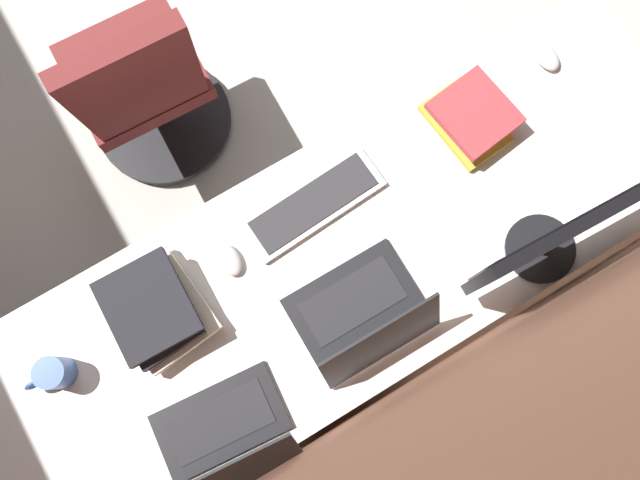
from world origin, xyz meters
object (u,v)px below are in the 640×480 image
object	(u,v)px
book_stack_far	(470,118)
monitor_primary	(572,229)
keyboard_main	(313,204)
mouse_main	(546,56)
drawer_pedestal	(296,317)
laptop_left	(364,317)
office_chair	(143,90)
laptop_leftmost	(226,442)
book_stack_near	(154,309)
mouse_spare	(228,259)
coffee_mug	(54,373)

from	to	relation	value
book_stack_far	monitor_primary	bearing A→B (deg)	84.96
keyboard_main	mouse_main	size ratio (longest dim) A/B	4.11
drawer_pedestal	laptop_left	xyz separation A→B (m)	(-0.15, 0.14, 0.43)
drawer_pedestal	office_chair	size ratio (longest dim) A/B	0.72
monitor_primary	laptop_leftmost	size ratio (longest dim) A/B	1.55
monitor_primary	keyboard_main	world-z (taller)	monitor_primary
drawer_pedestal	monitor_primary	xyz separation A→B (m)	(-0.69, 0.22, 0.62)
keyboard_main	mouse_main	distance (m)	0.84
laptop_leftmost	book_stack_far	xyz separation A→B (m)	(-1.05, -0.43, -0.01)
monitor_primary	book_stack_near	world-z (taller)	monitor_primary
book_stack_far	office_chair	xyz separation A→B (m)	(0.78, -0.75, -0.31)
mouse_main	book_stack_far	bearing A→B (deg)	9.65
keyboard_main	mouse_main	xyz separation A→B (m)	(-0.84, -0.04, 0.01)
laptop_leftmost	office_chair	bearing A→B (deg)	-102.76
laptop_left	office_chair	size ratio (longest dim) A/B	0.36
monitor_primary	mouse_main	bearing A→B (deg)	-126.79
keyboard_main	book_stack_far	distance (m)	0.52
monitor_primary	mouse_main	distance (m)	0.63
mouse_spare	laptop_leftmost	bearing A→B (deg)	60.81
book_stack_near	book_stack_far	world-z (taller)	book_stack_near
monitor_primary	keyboard_main	bearing A→B (deg)	-42.18
coffee_mug	office_chair	size ratio (longest dim) A/B	0.13
laptop_leftmost	keyboard_main	bearing A→B (deg)	-139.83
coffee_mug	laptop_leftmost	bearing A→B (deg)	128.39
mouse_spare	book_stack_near	xyz separation A→B (m)	(0.24, 0.02, 0.04)
keyboard_main	book_stack_far	size ratio (longest dim) A/B	1.63
laptop_leftmost	coffee_mug	xyz separation A→B (m)	(0.31, -0.39, 0.00)
monitor_primary	book_stack_near	size ratio (longest dim) A/B	1.89
laptop_left	mouse_main	bearing A→B (deg)	-156.52
monitor_primary	book_stack_far	size ratio (longest dim) A/B	2.16
drawer_pedestal	laptop_leftmost	distance (m)	0.58
coffee_mug	office_chair	world-z (taller)	office_chair
mouse_main	book_stack_near	bearing A→B (deg)	3.26
mouse_main	mouse_spare	world-z (taller)	same
book_stack_near	book_stack_far	xyz separation A→B (m)	(-1.05, -0.02, -0.02)
monitor_primary	drawer_pedestal	bearing A→B (deg)	-17.95
drawer_pedestal	laptop_leftmost	size ratio (longest dim) A/B	1.90
book_stack_near	book_stack_far	distance (m)	1.05
laptop_left	mouse_main	world-z (taller)	laptop_left
laptop_leftmost	laptop_left	xyz separation A→B (m)	(-0.48, -0.09, 0.00)
monitor_primary	mouse_spare	bearing A→B (deg)	-28.64
laptop_leftmost	coffee_mug	world-z (taller)	laptop_leftmost
mouse_main	laptop_leftmost	bearing A→B (deg)	19.32
keyboard_main	mouse_spare	distance (m)	0.29
laptop_leftmost	keyboard_main	distance (m)	0.69
drawer_pedestal	mouse_main	xyz separation A→B (m)	(-1.05, -0.25, 0.40)
laptop_leftmost	mouse_main	bearing A→B (deg)	-160.68
drawer_pedestal	coffee_mug	bearing A→B (deg)	-14.29
laptop_leftmost	book_stack_near	xyz separation A→B (m)	(-0.00, -0.40, 0.01)
book_stack_near	mouse_main	bearing A→B (deg)	-176.74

